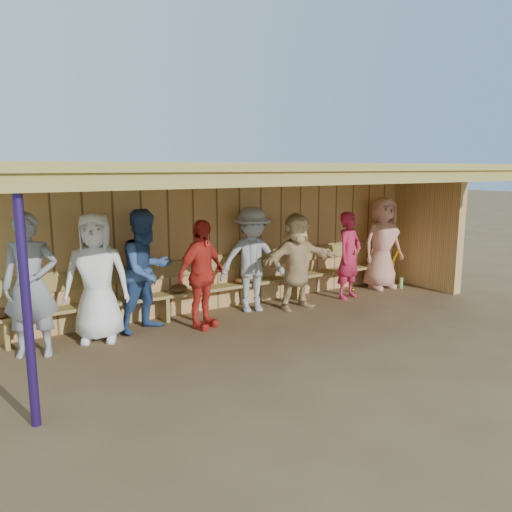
{
  "coord_description": "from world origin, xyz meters",
  "views": [
    {
      "loc": [
        -4.17,
        -6.29,
        2.45
      ],
      "look_at": [
        0.0,
        0.35,
        1.05
      ],
      "focal_mm": 35.0,
      "sensor_mm": 36.0,
      "label": 1
    }
  ],
  "objects": [
    {
      "name": "player_c",
      "position": [
        -1.67,
        0.77,
        0.92
      ],
      "size": [
        1.07,
        0.95,
        1.85
      ],
      "primitive_type": "imported",
      "rotation": [
        0.0,
        0.0,
        0.33
      ],
      "color": "#315087",
      "rests_on": "ground"
    },
    {
      "name": "player_h",
      "position": [
        3.31,
        0.8,
        0.93
      ],
      "size": [
        0.96,
        0.68,
        1.86
      ],
      "primitive_type": "imported",
      "rotation": [
        0.0,
        0.0,
        -0.1
      ],
      "color": "tan",
      "rests_on": "ground"
    },
    {
      "name": "ground",
      "position": [
        0.0,
        0.0,
        0.0
      ],
      "size": [
        90.0,
        90.0,
        0.0
      ],
      "primitive_type": "plane",
      "color": "brown",
      "rests_on": "ground"
    },
    {
      "name": "dugout_structure",
      "position": [
        0.39,
        0.69,
        1.69
      ],
      "size": [
        8.8,
        3.2,
        2.5
      ],
      "color": "tan",
      "rests_on": "ground"
    },
    {
      "name": "dugout_equipment",
      "position": [
        -0.62,
        0.99,
        0.49
      ],
      "size": [
        7.52,
        0.62,
        0.8
      ],
      "color": "yellow",
      "rests_on": "ground"
    },
    {
      "name": "bench",
      "position": [
        0.0,
        1.12,
        0.53
      ],
      "size": [
        7.6,
        0.34,
        0.93
      ],
      "color": "#9D8343",
      "rests_on": "ground"
    },
    {
      "name": "player_e",
      "position": [
        0.22,
        0.81,
        0.9
      ],
      "size": [
        1.3,
        0.96,
        1.79
      ],
      "primitive_type": "imported",
      "rotation": [
        0.0,
        0.0,
        -0.29
      ],
      "color": "#95979D",
      "rests_on": "ground"
    },
    {
      "name": "player_f",
      "position": [
        0.95,
        0.52,
        0.84
      ],
      "size": [
        1.57,
        0.5,
        1.69
      ],
      "primitive_type": "imported",
      "rotation": [
        0.0,
        0.0,
        -0.0
      ],
      "color": "tan",
      "rests_on": "ground"
    },
    {
      "name": "player_g",
      "position": [
        2.19,
        0.56,
        0.82
      ],
      "size": [
        0.68,
        0.53,
        1.64
      ],
      "primitive_type": "imported",
      "rotation": [
        0.0,
        0.0,
        0.26
      ],
      "color": "#C21F41",
      "rests_on": "ground"
    },
    {
      "name": "player_b",
      "position": [
        -2.43,
        0.71,
        0.92
      ],
      "size": [
        1.06,
        0.9,
        1.84
      ],
      "primitive_type": "imported",
      "rotation": [
        0.0,
        0.0,
        -0.41
      ],
      "color": "white",
      "rests_on": "ground"
    },
    {
      "name": "player_a",
      "position": [
        -3.31,
        0.55,
        0.95
      ],
      "size": [
        0.81,
        0.67,
        1.9
      ],
      "primitive_type": "imported",
      "rotation": [
        0.0,
        0.0,
        -0.36
      ],
      "color": "gray",
      "rests_on": "ground"
    },
    {
      "name": "player_d",
      "position": [
        -0.93,
        0.44,
        0.84
      ],
      "size": [
        1.06,
        0.77,
        1.68
      ],
      "primitive_type": "imported",
      "rotation": [
        0.0,
        0.0,
        0.41
      ],
      "color": "red",
      "rests_on": "ground"
    }
  ]
}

